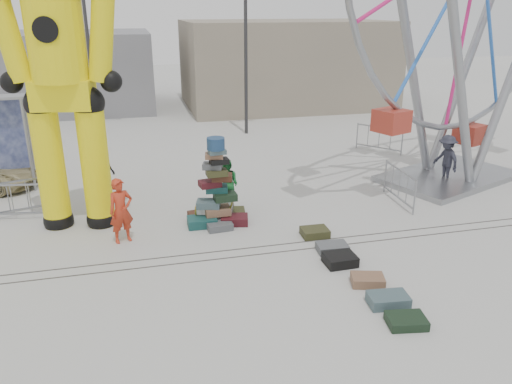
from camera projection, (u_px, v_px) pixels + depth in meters
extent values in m
plane|color=#9E9E99|center=(244.00, 268.00, 11.68)|extent=(90.00, 90.00, 0.00)
cube|color=#47443F|center=(239.00, 257.00, 12.22)|extent=(40.00, 0.04, 0.01)
cube|color=#47443F|center=(236.00, 249.00, 12.59)|extent=(40.00, 0.04, 0.01)
cube|color=gray|center=(284.00, 63.00, 30.58)|extent=(12.00, 8.00, 5.00)
cube|color=gray|center=(65.00, 71.00, 29.59)|extent=(10.00, 8.00, 4.40)
cylinder|color=#2D2D30|center=(246.00, 48.00, 22.79)|extent=(0.16, 0.16, 8.00)
cylinder|color=#2D2D30|center=(89.00, 47.00, 23.04)|extent=(0.16, 0.16, 8.00)
cube|color=#184A49|center=(202.00, 222.00, 13.89)|extent=(0.82, 0.57, 0.26)
cube|color=#4A131A|center=(234.00, 220.00, 14.04)|extent=(0.85, 0.67, 0.24)
cube|color=#452416|center=(201.00, 215.00, 14.37)|extent=(0.77, 0.58, 0.22)
cube|color=#3A3B1D|center=(232.00, 213.00, 14.51)|extent=(0.79, 0.60, 0.24)
cube|color=#575A5E|center=(220.00, 226.00, 13.70)|extent=(0.72, 0.52, 0.20)
cube|color=black|center=(216.00, 212.00, 14.63)|extent=(0.73, 0.56, 0.22)
cube|color=#885F45|center=(218.00, 211.00, 14.02)|extent=(0.71, 0.49, 0.22)
cube|color=#455D63|center=(208.00, 204.00, 13.94)|extent=(0.74, 0.60, 0.20)
cube|color=black|center=(225.00, 197.00, 13.89)|extent=(0.65, 0.45, 0.20)
cube|color=#184A49|center=(217.00, 189.00, 13.95)|extent=(0.65, 0.47, 0.18)
cube|color=#4A131A|center=(210.00, 184.00, 13.81)|extent=(0.64, 0.50, 0.18)
cube|color=#452416|center=(222.00, 177.00, 13.76)|extent=(0.63, 0.50, 0.18)
cube|color=#3A3B1D|center=(217.00, 173.00, 13.58)|extent=(0.58, 0.40, 0.16)
cube|color=#575A5E|center=(212.00, 166.00, 13.63)|extent=(0.60, 0.49, 0.16)
cube|color=black|center=(219.00, 161.00, 13.53)|extent=(0.53, 0.38, 0.14)
cube|color=#885F45|center=(214.00, 156.00, 13.51)|extent=(0.53, 0.40, 0.14)
cube|color=#455D63|center=(217.00, 152.00, 13.40)|extent=(0.49, 0.35, 0.12)
cylinder|color=navy|center=(216.00, 144.00, 13.34)|extent=(0.48, 0.48, 0.32)
sphere|color=black|center=(59.00, 220.00, 13.93)|extent=(0.82, 0.82, 0.82)
cylinder|color=yellow|center=(51.00, 167.00, 13.39)|extent=(0.75, 0.75, 3.43)
sphere|color=black|center=(41.00, 103.00, 12.79)|extent=(0.86, 0.86, 0.86)
sphere|color=black|center=(102.00, 219.00, 14.01)|extent=(0.82, 0.82, 0.82)
cylinder|color=yellow|center=(95.00, 166.00, 13.46)|extent=(0.75, 0.75, 3.43)
sphere|color=black|center=(88.00, 103.00, 12.86)|extent=(0.86, 0.86, 0.86)
cube|color=yellow|center=(63.00, 95.00, 12.75)|extent=(1.63, 1.10, 0.75)
cylinder|color=yellow|center=(55.00, 28.00, 12.19)|extent=(1.39, 1.39, 2.58)
cylinder|color=yellow|center=(8.00, 33.00, 12.16)|extent=(0.96, 0.70, 2.42)
sphere|color=black|center=(12.00, 82.00, 12.56)|extent=(0.56, 0.56, 0.56)
cylinder|color=yellow|center=(102.00, 33.00, 12.30)|extent=(0.96, 0.70, 2.42)
sphere|color=black|center=(111.00, 81.00, 12.72)|extent=(0.56, 0.56, 0.56)
cube|color=gray|center=(448.00, 177.00, 17.70)|extent=(5.54, 4.45, 0.19)
cylinder|color=gray|center=(459.00, 75.00, 14.90)|extent=(3.22, 1.49, 7.81)
cylinder|color=gray|center=(412.00, 69.00, 16.22)|extent=(3.22, 1.49, 7.81)
cylinder|color=gray|center=(467.00, 63.00, 17.89)|extent=(3.22, 1.49, 7.81)
cube|color=#9D2E21|center=(454.00, 140.00, 17.23)|extent=(1.12, 1.12, 0.67)
cylinder|color=gray|center=(29.00, 143.00, 16.40)|extent=(0.10, 0.10, 3.08)
cube|color=silver|center=(215.00, 212.00, 14.28)|extent=(1.16, 0.88, 0.48)
cube|color=#3A3B1D|center=(315.00, 232.00, 13.30)|extent=(0.72, 0.57, 0.22)
cube|color=#575A5E|center=(332.00, 248.00, 12.47)|extent=(0.80, 0.57, 0.20)
cube|color=black|center=(340.00, 260.00, 11.83)|extent=(0.75, 0.62, 0.25)
cube|color=#885F45|center=(368.00, 280.00, 10.97)|extent=(0.81, 0.66, 0.21)
cube|color=#455D63|center=(388.00, 300.00, 10.21)|extent=(0.87, 0.60, 0.24)
cube|color=black|center=(406.00, 321.00, 9.57)|extent=(0.81, 0.65, 0.19)
imported|color=#B6311A|center=(121.00, 211.00, 12.75)|extent=(0.73, 0.60, 1.72)
imported|color=#175F29|center=(227.00, 184.00, 14.95)|extent=(0.93, 0.93, 1.52)
imported|color=black|center=(101.00, 172.00, 15.85)|extent=(1.04, 0.82, 1.64)
imported|color=#292A36|center=(446.00, 159.00, 17.12)|extent=(0.74, 1.15, 1.69)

